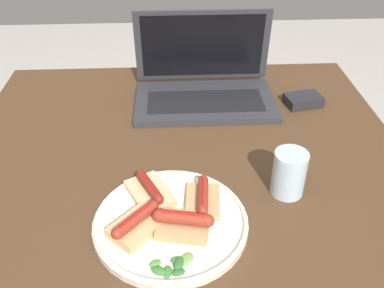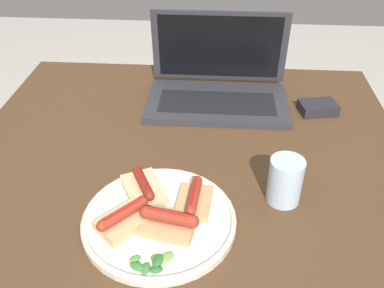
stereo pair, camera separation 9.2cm
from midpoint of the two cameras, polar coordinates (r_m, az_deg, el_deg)
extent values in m
cube|color=#4C331E|center=(1.04, 1.91, -0.72)|extent=(1.03, 0.86, 0.04)
cylinder|color=#4C331E|center=(1.58, 17.76, -5.33)|extent=(0.06, 0.06, 0.72)
cylinder|color=#4C331E|center=(1.60, -13.22, -4.03)|extent=(0.06, 0.06, 0.72)
cube|color=#2D2D33|center=(1.17, 5.60, 5.40)|extent=(0.38, 0.22, 0.02)
cube|color=black|center=(1.16, 5.64, 5.48)|extent=(0.31, 0.12, 0.00)
cube|color=#2D2D33|center=(1.23, 5.86, 12.73)|extent=(0.38, 0.03, 0.21)
cube|color=black|center=(1.23, 5.86, 12.67)|extent=(0.34, 0.02, 0.18)
cylinder|color=silver|center=(0.82, -1.15, -10.31)|extent=(0.29, 0.29, 0.01)
torus|color=silver|center=(0.81, -1.15, -9.84)|extent=(0.29, 0.29, 0.01)
cube|color=#D6B784|center=(0.86, -3.41, -6.21)|extent=(0.11, 0.13, 0.01)
cylinder|color=maroon|center=(0.85, -3.45, -5.35)|extent=(0.05, 0.08, 0.02)
sphere|color=maroon|center=(0.88, -4.35, -3.74)|extent=(0.02, 0.02, 0.02)
sphere|color=maroon|center=(0.82, -2.49, -7.08)|extent=(0.02, 0.02, 0.02)
cylinder|color=red|center=(0.84, -3.47, -4.83)|extent=(0.04, 0.06, 0.00)
cube|color=tan|center=(0.79, 0.35, -10.90)|extent=(0.10, 0.09, 0.02)
cylinder|color=maroon|center=(0.77, 0.36, -9.84)|extent=(0.09, 0.04, 0.02)
sphere|color=maroon|center=(0.76, 3.61, -10.44)|extent=(0.02, 0.02, 0.02)
sphere|color=maroon|center=(0.78, -2.81, -9.21)|extent=(0.02, 0.02, 0.02)
cylinder|color=red|center=(0.76, 0.36, -9.20)|extent=(0.07, 0.02, 0.00)
cube|color=tan|center=(0.79, -5.77, -10.38)|extent=(0.11, 0.11, 0.02)
cylinder|color=maroon|center=(0.78, -5.85, -9.37)|extent=(0.08, 0.08, 0.02)
sphere|color=maroon|center=(0.76, -8.54, -10.94)|extent=(0.02, 0.02, 0.02)
sphere|color=maroon|center=(0.80, -3.32, -7.84)|extent=(0.02, 0.02, 0.02)
cylinder|color=red|center=(0.77, -5.90, -8.82)|extent=(0.06, 0.06, 0.00)
cube|color=tan|center=(0.83, 3.44, -7.85)|extent=(0.07, 0.10, 0.01)
cylinder|color=maroon|center=(0.82, 3.49, -6.98)|extent=(0.03, 0.09, 0.02)
sphere|color=maroon|center=(0.85, 3.81, -5.03)|extent=(0.02, 0.02, 0.02)
sphere|color=maroon|center=(0.79, 3.13, -9.09)|extent=(0.02, 0.02, 0.02)
cylinder|color=red|center=(0.81, 3.51, -6.46)|extent=(0.01, 0.07, 0.00)
ellipsoid|color=#2D662D|center=(0.74, -0.89, -15.48)|extent=(0.02, 0.03, 0.01)
ellipsoid|color=#387A33|center=(0.73, -3.65, -16.13)|extent=(0.03, 0.02, 0.01)
ellipsoid|color=#709E4C|center=(0.74, 0.21, -15.07)|extent=(0.03, 0.04, 0.01)
ellipsoid|color=#387A33|center=(0.73, -2.50, -16.40)|extent=(0.02, 0.03, 0.01)
ellipsoid|color=#4C8E3D|center=(0.74, -4.00, -15.20)|extent=(0.02, 0.02, 0.01)
ellipsoid|color=#387A33|center=(0.74, -0.79, -15.17)|extent=(0.03, 0.02, 0.01)
ellipsoid|color=#2D662D|center=(0.73, -1.09, -16.57)|extent=(0.02, 0.02, 0.01)
cylinder|color=silver|center=(0.87, 15.31, -4.86)|extent=(0.07, 0.07, 0.10)
cube|color=#232328|center=(1.20, 18.58, 4.56)|extent=(0.11, 0.08, 0.03)
camera|label=1|loc=(0.05, -87.14, 2.03)|focal=40.00mm
camera|label=2|loc=(0.05, 92.86, -2.03)|focal=40.00mm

